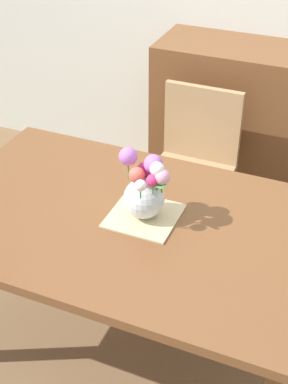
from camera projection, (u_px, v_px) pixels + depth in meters
The scene contains 6 objects.
ground_plane at pixel (129, 339), 2.62m from camera, with size 12.00×12.00×0.00m, color brown.
dining_table at pixel (127, 234), 2.26m from camera, with size 1.57×1.01×0.72m.
chair_far at pixel (194, 160), 2.96m from camera, with size 0.42×0.42×0.90m.
dresser at pixel (273, 134), 3.24m from camera, with size 1.40×0.47×1.00m.
placemat at pixel (144, 216), 2.21m from camera, with size 0.27×0.27×0.01m, color #CCB789.
flower_vase at pixel (145, 190), 2.14m from camera, with size 0.23×0.19×0.28m.
Camera 1 is at (0.75, -1.59, 2.07)m, focal length 51.80 mm.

